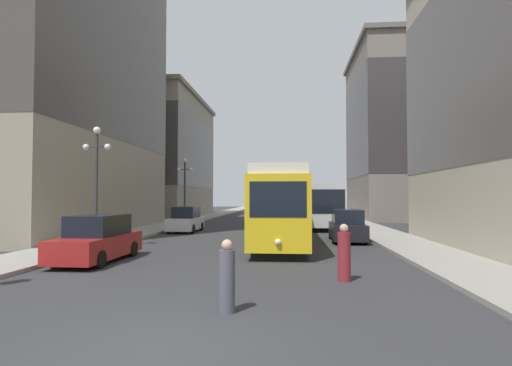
{
  "coord_description": "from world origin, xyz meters",
  "views": [
    {
      "loc": [
        2.19,
        -6.81,
        2.54
      ],
      "look_at": [
        0.5,
        13.33,
        3.22
      ],
      "focal_mm": 28.91,
      "sensor_mm": 36.0,
      "label": 1
    }
  ],
  "objects_px": {
    "lamp_post_left_near": "(96,168)",
    "lamp_post_left_far": "(185,181)",
    "transit_bus": "(320,204)",
    "parked_car_right_far": "(347,227)",
    "pedestrian_crossing_near": "(344,254)",
    "streetcar": "(281,205)",
    "parked_car_left_mid": "(186,220)",
    "parked_car_left_near": "(98,240)",
    "pedestrian_crossing_far": "(227,278)"
  },
  "relations": [
    {
      "from": "pedestrian_crossing_far",
      "to": "lamp_post_left_far",
      "type": "relative_size",
      "value": 0.27
    },
    {
      "from": "parked_car_left_mid",
      "to": "pedestrian_crossing_near",
      "type": "distance_m",
      "value": 19.13
    },
    {
      "from": "parked_car_right_far",
      "to": "pedestrian_crossing_near",
      "type": "relative_size",
      "value": 2.52
    },
    {
      "from": "streetcar",
      "to": "lamp_post_left_near",
      "type": "relative_size",
      "value": 2.3
    },
    {
      "from": "pedestrian_crossing_far",
      "to": "lamp_post_left_near",
      "type": "distance_m",
      "value": 13.54
    },
    {
      "from": "transit_bus",
      "to": "lamp_post_left_far",
      "type": "relative_size",
      "value": 2.16
    },
    {
      "from": "transit_bus",
      "to": "parked_car_right_far",
      "type": "relative_size",
      "value": 2.91
    },
    {
      "from": "parked_car_right_far",
      "to": "pedestrian_crossing_near",
      "type": "distance_m",
      "value": 11.27
    },
    {
      "from": "streetcar",
      "to": "pedestrian_crossing_far",
      "type": "xyz_separation_m",
      "value": [
        -0.86,
        -13.53,
        -1.35
      ]
    },
    {
      "from": "parked_car_left_mid",
      "to": "pedestrian_crossing_near",
      "type": "height_order",
      "value": "parked_car_left_mid"
    },
    {
      "from": "pedestrian_crossing_near",
      "to": "lamp_post_left_far",
      "type": "height_order",
      "value": "lamp_post_left_far"
    },
    {
      "from": "transit_bus",
      "to": "parked_car_right_far",
      "type": "distance_m",
      "value": 11.64
    },
    {
      "from": "parked_car_left_mid",
      "to": "pedestrian_crossing_far",
      "type": "height_order",
      "value": "parked_car_left_mid"
    },
    {
      "from": "lamp_post_left_far",
      "to": "streetcar",
      "type": "bearing_deg",
      "value": -56.98
    },
    {
      "from": "parked_car_right_far",
      "to": "pedestrian_crossing_far",
      "type": "relative_size",
      "value": 2.71
    },
    {
      "from": "lamp_post_left_near",
      "to": "lamp_post_left_far",
      "type": "distance_m",
      "value": 16.92
    },
    {
      "from": "parked_car_right_far",
      "to": "pedestrian_crossing_far",
      "type": "height_order",
      "value": "parked_car_right_far"
    },
    {
      "from": "transit_bus",
      "to": "lamp_post_left_far",
      "type": "xyz_separation_m",
      "value": [
        -11.97,
        0.96,
        2.02
      ]
    },
    {
      "from": "parked_car_left_mid",
      "to": "lamp_post_left_far",
      "type": "xyz_separation_m",
      "value": [
        -1.9,
        6.9,
        3.12
      ]
    },
    {
      "from": "parked_car_left_near",
      "to": "parked_car_right_far",
      "type": "height_order",
      "value": "same"
    },
    {
      "from": "pedestrian_crossing_near",
      "to": "lamp_post_left_near",
      "type": "xyz_separation_m",
      "value": [
        -11.09,
        6.75,
        3.16
      ]
    },
    {
      "from": "lamp_post_left_near",
      "to": "lamp_post_left_far",
      "type": "xyz_separation_m",
      "value": [
        0.0,
        16.92,
        0.01
      ]
    },
    {
      "from": "lamp_post_left_near",
      "to": "parked_car_left_mid",
      "type": "bearing_deg",
      "value": 79.26
    },
    {
      "from": "lamp_post_left_far",
      "to": "pedestrian_crossing_far",
      "type": "bearing_deg",
      "value": -73.5
    },
    {
      "from": "parked_car_left_near",
      "to": "streetcar",
      "type": "bearing_deg",
      "value": 44.58
    },
    {
      "from": "parked_car_left_near",
      "to": "lamp_post_left_near",
      "type": "bearing_deg",
      "value": 117.69
    },
    {
      "from": "parked_car_left_near",
      "to": "transit_bus",
      "type": "bearing_deg",
      "value": 63.3
    },
    {
      "from": "parked_car_left_mid",
      "to": "lamp_post_left_near",
      "type": "relative_size",
      "value": 0.74
    },
    {
      "from": "streetcar",
      "to": "parked_car_left_mid",
      "type": "xyz_separation_m",
      "value": [
        -7.05,
        6.87,
        -1.26
      ]
    },
    {
      "from": "streetcar",
      "to": "transit_bus",
      "type": "distance_m",
      "value": 13.16
    },
    {
      "from": "parked_car_right_far",
      "to": "transit_bus",
      "type": "bearing_deg",
      "value": -84.95
    },
    {
      "from": "pedestrian_crossing_far",
      "to": "lamp_post_left_far",
      "type": "bearing_deg",
      "value": 14.91
    },
    {
      "from": "lamp_post_left_near",
      "to": "pedestrian_crossing_far",
      "type": "bearing_deg",
      "value": -52.08
    },
    {
      "from": "transit_bus",
      "to": "pedestrian_crossing_far",
      "type": "relative_size",
      "value": 7.87
    },
    {
      "from": "pedestrian_crossing_near",
      "to": "transit_bus",
      "type": "bearing_deg",
      "value": 163.85
    },
    {
      "from": "parked_car_left_near",
      "to": "parked_car_right_far",
      "type": "relative_size",
      "value": 1.11
    },
    {
      "from": "streetcar",
      "to": "parked_car_left_mid",
      "type": "bearing_deg",
      "value": 135.33
    },
    {
      "from": "pedestrian_crossing_near",
      "to": "lamp_post_left_far",
      "type": "relative_size",
      "value": 0.29
    },
    {
      "from": "parked_car_right_far",
      "to": "lamp_post_left_near",
      "type": "height_order",
      "value": "lamp_post_left_near"
    },
    {
      "from": "parked_car_left_near",
      "to": "lamp_post_left_far",
      "type": "distance_m",
      "value": 20.93
    },
    {
      "from": "lamp_post_left_near",
      "to": "streetcar",
      "type": "bearing_deg",
      "value": 19.4
    },
    {
      "from": "streetcar",
      "to": "parked_car_right_far",
      "type": "distance_m",
      "value": 4.14
    },
    {
      "from": "streetcar",
      "to": "pedestrian_crossing_far",
      "type": "bearing_deg",
      "value": -94.07
    },
    {
      "from": "streetcar",
      "to": "transit_bus",
      "type": "bearing_deg",
      "value": 76.32
    },
    {
      "from": "parked_car_left_near",
      "to": "lamp_post_left_near",
      "type": "xyz_separation_m",
      "value": [
        -1.9,
        3.69,
        3.11
      ]
    },
    {
      "from": "streetcar",
      "to": "lamp_post_left_near",
      "type": "distance_m",
      "value": 9.67
    },
    {
      "from": "pedestrian_crossing_far",
      "to": "lamp_post_left_near",
      "type": "xyz_separation_m",
      "value": [
        -8.08,
        10.38,
        3.21
      ]
    },
    {
      "from": "streetcar",
      "to": "parked_car_left_near",
      "type": "bearing_deg",
      "value": -136.27
    },
    {
      "from": "lamp_post_left_near",
      "to": "parked_car_right_far",
      "type": "bearing_deg",
      "value": 19.12
    },
    {
      "from": "parked_car_left_mid",
      "to": "parked_car_right_far",
      "type": "xyz_separation_m",
      "value": [
        10.79,
        -5.62,
        0.0
      ]
    }
  ]
}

